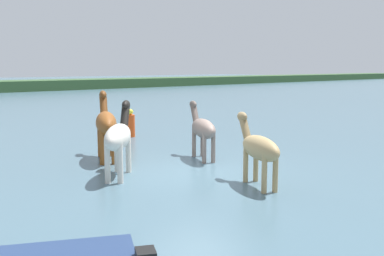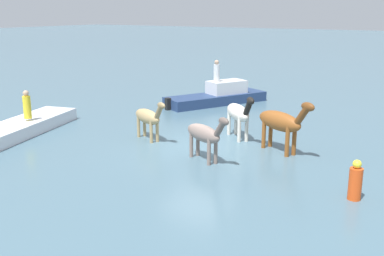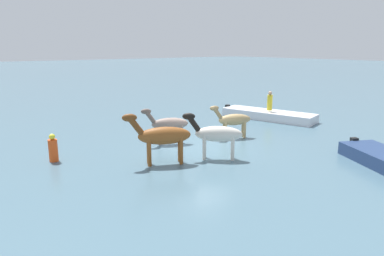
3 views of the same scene
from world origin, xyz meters
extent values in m
plane|color=#476675|center=(0.00, 0.00, 0.00)|extent=(216.88, 216.88, 0.00)
ellipsoid|color=silver|center=(-2.00, 0.71, 1.06)|extent=(1.71, 1.80, 0.65)
cylinder|color=silver|center=(-1.73, 1.24, 0.53)|extent=(0.14, 0.14, 1.06)
cylinder|color=silver|center=(-1.50, 1.03, 0.53)|extent=(0.14, 0.14, 1.06)
cylinder|color=silver|center=(-2.50, 0.39, 0.53)|extent=(0.14, 0.14, 1.06)
cylinder|color=silver|center=(-2.27, 0.18, 0.53)|extent=(0.14, 0.14, 1.06)
cylinder|color=black|center=(-1.32, 1.47, 1.48)|extent=(0.56, 0.58, 0.71)
ellipsoid|color=black|center=(-1.18, 1.62, 1.77)|extent=(0.52, 0.54, 0.28)
ellipsoid|color=gray|center=(1.15, 0.96, 0.96)|extent=(1.18, 1.80, 0.59)
cylinder|color=gray|center=(1.23, 1.50, 0.48)|extent=(0.13, 0.13, 0.96)
cylinder|color=gray|center=(1.49, 1.39, 0.48)|extent=(0.13, 0.13, 0.96)
cylinder|color=gray|center=(0.81, 0.54, 0.48)|extent=(0.13, 0.13, 0.96)
cylinder|color=gray|center=(1.07, 0.43, 0.48)|extent=(0.13, 0.13, 0.96)
cylinder|color=#63544C|center=(1.53, 1.81, 1.34)|extent=(0.40, 0.57, 0.64)
ellipsoid|color=#63544C|center=(1.60, 1.98, 1.61)|extent=(0.38, 0.52, 0.26)
ellipsoid|color=tan|center=(0.09, -2.24, 0.94)|extent=(1.13, 1.76, 0.57)
cylinder|color=tan|center=(0.17, -1.71, 0.47)|extent=(0.13, 0.13, 0.94)
cylinder|color=tan|center=(0.42, -1.82, 0.47)|extent=(0.13, 0.13, 0.94)
cylinder|color=tan|center=(-0.23, -2.65, 0.47)|extent=(0.13, 0.13, 0.94)
cylinder|color=tan|center=(0.02, -2.76, 0.47)|extent=(0.13, 0.13, 0.94)
cylinder|color=olive|center=(0.45, -1.41, 1.31)|extent=(0.39, 0.56, 0.63)
ellipsoid|color=olive|center=(0.52, -1.24, 1.57)|extent=(0.36, 0.51, 0.25)
ellipsoid|color=brown|center=(-1.17, 2.79, 1.14)|extent=(1.45, 2.13, 0.70)
cylinder|color=brown|center=(-1.05, 3.42, 0.57)|extent=(0.15, 0.15, 1.14)
cylinder|color=brown|center=(-0.75, 3.28, 0.57)|extent=(0.15, 0.15, 1.14)
cylinder|color=brown|center=(-1.59, 2.30, 0.57)|extent=(0.15, 0.15, 1.14)
cylinder|color=brown|center=(-1.29, 2.16, 0.57)|extent=(0.15, 0.15, 1.14)
cylinder|color=brown|center=(-0.69, 3.78, 1.60)|extent=(0.49, 0.67, 0.76)
ellipsoid|color=brown|center=(-0.60, 3.97, 1.91)|extent=(0.46, 0.61, 0.31)
cylinder|color=#E54C19|center=(1.83, 6.17, 0.45)|extent=(0.36, 0.36, 0.90)
sphere|color=yellow|center=(1.83, 6.17, 1.02)|extent=(0.24, 0.24, 0.24)
camera|label=1|loc=(-7.73, -8.97, 2.85)|focal=41.23mm
camera|label=2|loc=(13.90, 8.46, 5.04)|focal=42.13mm
camera|label=3|loc=(-12.33, 10.04, 4.53)|focal=33.00mm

